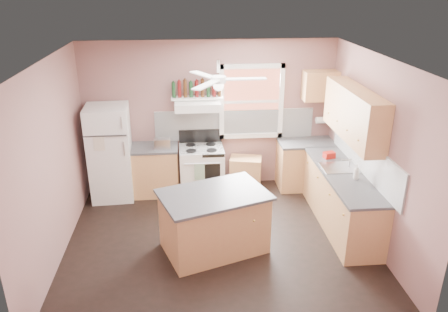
{
  "coord_description": "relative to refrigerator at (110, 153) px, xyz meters",
  "views": [
    {
      "loc": [
        -0.44,
        -5.58,
        3.68
      ],
      "look_at": [
        0.1,
        0.3,
        1.25
      ],
      "focal_mm": 35.0,
      "sensor_mm": 36.0,
      "label": 1
    }
  ],
  "objects": [
    {
      "name": "toaster",
      "position": [
        0.91,
        -0.02,
        0.15
      ],
      "size": [
        0.29,
        0.17,
        0.18
      ],
      "primitive_type": "cube",
      "rotation": [
        0.0,
        0.0,
        0.03
      ],
      "color": "silver",
      "rests_on": "counter_left"
    },
    {
      "name": "paper_towel",
      "position": [
        3.84,
        0.25,
        0.41
      ],
      "size": [
        0.26,
        0.12,
        0.12
      ],
      "primitive_type": "cylinder",
      "rotation": [
        0.0,
        1.57,
        0.0
      ],
      "color": "white",
      "rests_on": "wall_back"
    },
    {
      "name": "soap_bottle",
      "position": [
        3.81,
        -1.54,
        0.17
      ],
      "size": [
        0.12,
        0.11,
        0.23
      ],
      "primitive_type": "imported",
      "rotation": [
        0.0,
        0.0,
        5.11
      ],
      "color": "silver",
      "rests_on": "counter_right"
    },
    {
      "name": "backsplash_right",
      "position": [
        4.0,
        -1.31,
        0.33
      ],
      "size": [
        0.03,
        2.6,
        0.55
      ],
      "primitive_type": "cube",
      "color": "white",
      "rests_on": "wall_right"
    },
    {
      "name": "wall_back",
      "position": [
        1.77,
        0.41,
        0.51
      ],
      "size": [
        4.5,
        0.05,
        2.7
      ],
      "primitive_type": "cube",
      "color": "#855D58",
      "rests_on": "ground"
    },
    {
      "name": "upper_cabinet_right",
      "position": [
        3.85,
        -1.11,
        0.94
      ],
      "size": [
        0.33,
        1.8,
        0.76
      ],
      "primitive_type": "cube",
      "color": "#BA7D4D",
      "rests_on": "wall_right"
    },
    {
      "name": "cart",
      "position": [
        2.4,
        0.14,
        -0.56
      ],
      "size": [
        0.63,
        0.49,
        0.57
      ],
      "primitive_type": "cube",
      "rotation": [
        0.0,
        0.0,
        -0.21
      ],
      "color": "#BA7D4D",
      "rests_on": "floor"
    },
    {
      "name": "floor",
      "position": [
        1.77,
        -1.61,
        -0.84
      ],
      "size": [
        4.5,
        4.5,
        0.0
      ],
      "primitive_type": "plane",
      "color": "black",
      "rests_on": "ground"
    },
    {
      "name": "base_cabinet_right",
      "position": [
        3.72,
        -1.31,
        -0.41
      ],
      "size": [
        0.6,
        2.2,
        0.86
      ],
      "primitive_type": "cube",
      "color": "#BA7D4D",
      "rests_on": "floor"
    },
    {
      "name": "island",
      "position": [
        1.68,
        -1.81,
        -0.41
      ],
      "size": [
        1.59,
        1.27,
        0.86
      ],
      "primitive_type": "cube",
      "rotation": [
        0.0,
        0.0,
        0.34
      ],
      "color": "#BA7D4D",
      "rests_on": "floor"
    },
    {
      "name": "refrigerator",
      "position": [
        0.0,
        0.0,
        0.0
      ],
      "size": [
        0.74,
        0.72,
        1.68
      ],
      "primitive_type": "cube",
      "rotation": [
        0.0,
        0.0,
        0.05
      ],
      "color": "white",
      "rests_on": "floor"
    },
    {
      "name": "upper_cabinet_corner",
      "position": [
        3.72,
        0.22,
        1.06
      ],
      "size": [
        0.6,
        0.33,
        0.52
      ],
      "primitive_type": "cube",
      "color": "#BA7D4D",
      "rests_on": "wall_back"
    },
    {
      "name": "island_top",
      "position": [
        1.68,
        -1.81,
        0.04
      ],
      "size": [
        1.69,
        1.38,
        0.04
      ],
      "primitive_type": "cube",
      "rotation": [
        0.0,
        0.0,
        0.34
      ],
      "color": "#3C3C3E",
      "rests_on": "island"
    },
    {
      "name": "counter_left",
      "position": [
        0.71,
        0.09,
        0.04
      ],
      "size": [
        0.92,
        0.62,
        0.04
      ],
      "primitive_type": "cube",
      "color": "#3C3C3E",
      "rests_on": "base_cabinet_left"
    },
    {
      "name": "window_frame",
      "position": [
        2.52,
        0.34,
        0.76
      ],
      "size": [
        1.16,
        0.07,
        1.36
      ],
      "primitive_type": "cube",
      "color": "white",
      "rests_on": "wall_back"
    },
    {
      "name": "counter_right",
      "position": [
        3.71,
        -1.31,
        0.04
      ],
      "size": [
        0.62,
        2.22,
        0.04
      ],
      "primitive_type": "cube",
      "color": "#3C3C3E",
      "rests_on": "base_cabinet_right"
    },
    {
      "name": "faucet",
      "position": [
        3.87,
        -1.11,
        0.13
      ],
      "size": [
        0.03,
        0.03,
        0.14
      ],
      "primitive_type": "cylinder",
      "color": "silver",
      "rests_on": "sink"
    },
    {
      "name": "window_view",
      "position": [
        2.52,
        0.37,
        0.76
      ],
      "size": [
        1.0,
        0.02,
        1.2
      ],
      "primitive_type": "cube",
      "color": "brown",
      "rests_on": "wall_back"
    },
    {
      "name": "wall_right",
      "position": [
        4.04,
        -1.61,
        0.51
      ],
      "size": [
        0.05,
        4.0,
        2.7
      ],
      "primitive_type": "cube",
      "color": "#855D58",
      "rests_on": "ground"
    },
    {
      "name": "red_caddy",
      "position": [
        3.67,
        -0.7,
        0.11
      ],
      "size": [
        0.2,
        0.16,
        0.1
      ],
      "primitive_type": "cube",
      "rotation": [
        0.0,
        0.0,
        0.25
      ],
      "color": "#AA160E",
      "rests_on": "counter_right"
    },
    {
      "name": "wall_left",
      "position": [
        -0.51,
        -1.61,
        0.51
      ],
      "size": [
        0.05,
        4.0,
        2.7
      ],
      "primitive_type": "cube",
      "color": "#855D58",
      "rests_on": "ground"
    },
    {
      "name": "stove",
      "position": [
        1.59,
        0.05,
        -0.41
      ],
      "size": [
        0.79,
        0.66,
        0.86
      ],
      "primitive_type": "cube",
      "rotation": [
        0.0,
        0.0,
        0.02
      ],
      "color": "white",
      "rests_on": "floor"
    },
    {
      "name": "bottle_shelf",
      "position": [
        1.54,
        0.26,
        0.88
      ],
      "size": [
        0.9,
        0.26,
        0.03
      ],
      "primitive_type": "cube",
      "color": "white",
      "rests_on": "range_hood"
    },
    {
      "name": "counter_corner",
      "position": [
        3.52,
        0.09,
        0.04
      ],
      "size": [
        1.02,
        0.62,
        0.04
      ],
      "primitive_type": "cube",
      "color": "#3C3C3E",
      "rests_on": "base_cabinet_corner"
    },
    {
      "name": "sink",
      "position": [
        3.71,
        -1.11,
        0.05
      ],
      "size": [
        0.55,
        0.45,
        0.03
      ],
      "primitive_type": "cube",
      "color": "silver",
      "rests_on": "counter_right"
    },
    {
      "name": "base_cabinet_left",
      "position": [
        0.71,
        0.09,
        -0.41
      ],
      "size": [
        0.9,
        0.6,
        0.86
      ],
      "primitive_type": "cube",
      "color": "#BA7D4D",
      "rests_on": "floor"
    },
    {
      "name": "ceiling_fan_hub",
      "position": [
        1.77,
        -1.61,
        1.61
      ],
      "size": [
        0.2,
        0.2,
        0.08
      ],
      "primitive_type": "cylinder",
      "color": "white",
      "rests_on": "ceiling"
    },
    {
      "name": "range_hood",
      "position": [
        1.54,
        0.14,
        0.78
      ],
      "size": [
        0.78,
        0.5,
        0.14
      ],
      "primitive_type": "cube",
      "color": "white",
      "rests_on": "wall_back"
    },
    {
      "name": "ceiling",
      "position": [
        1.77,
        -1.61,
        1.86
      ],
      "size": [
        4.5,
        4.5,
        0.0
      ],
      "primitive_type": "plane",
      "color": "white",
      "rests_on": "ground"
    },
    {
      "name": "wine_bottles",
      "position": [
        1.54,
        0.26,
        1.04
      ],
      "size": [
        0.86,
        0.06,
        0.31
      ],
      "color": "#143819",
      "rests_on": "bottle_shelf"
    },
    {
      "name": "base_cabinet_corner",
      "position": [
        3.52,
        0.09,
        -0.41
      ],
      "size": [
        1.0,
        0.6,
        0.86
      ],
      "primitive_type": "cube",
      "color": "#BA7D4D",
      "rests_on": "floor"
    },
    {
      "name": "backsplash_back",
      "position": [
        2.22,
        0.37,
        0.33
      ],
      "size": [
        2.9,
        0.03,
        0.55
      ],
      "primitive_type": "cube",
      "color": "white",
      "rests_on": "wall_back"
    }
  ]
}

